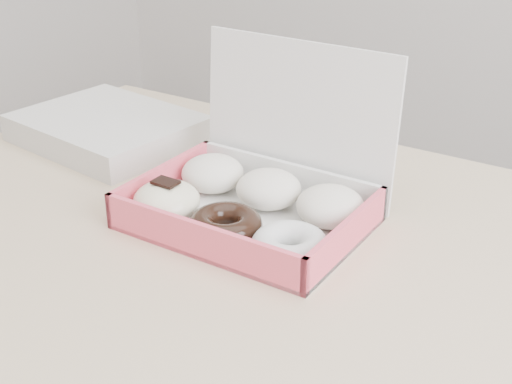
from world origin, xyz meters
The scene contains 3 objects.
table centered at (0.00, 0.00, 0.67)m, with size 1.20×0.80×0.75m.
donut_box centered at (-0.08, 0.06, 0.78)m, with size 0.29×0.24×0.21m.
newspapers centered at (-0.42, 0.16, 0.77)m, with size 0.27×0.22×0.04m, color silver.
Camera 1 is at (0.37, -0.62, 1.19)m, focal length 50.00 mm.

